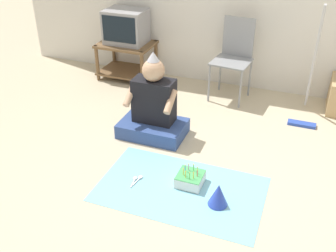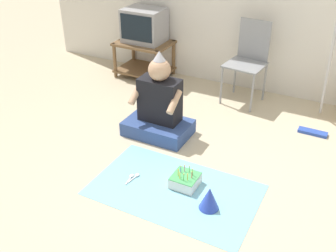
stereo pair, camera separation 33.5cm
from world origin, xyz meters
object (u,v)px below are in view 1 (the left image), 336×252
birthday_cake (190,179)px  folding_chair (234,53)px  dust_mop (309,88)px  party_hat_blue (218,195)px  tv (126,26)px  person_seated (153,109)px

birthday_cake → folding_chair: bearing=92.2°
dust_mop → party_hat_blue: (-0.50, -1.61, -0.27)m
birthday_cake → party_hat_blue: 0.32m
tv → folding_chair: size_ratio=0.54×
tv → person_seated: 1.53m
person_seated → party_hat_blue: size_ratio=4.55×
dust_mop → party_hat_blue: 1.71m
person_seated → tv: bearing=125.6°
party_hat_blue → folding_chair: bearing=100.2°
tv → birthday_cake: tv is taller
folding_chair → tv: bearing=176.7°
dust_mop → party_hat_blue: size_ratio=6.62×
folding_chair → person_seated: size_ratio=1.07×
person_seated → dust_mop: bearing=31.0°
folding_chair → birthday_cake: bearing=-87.8°
dust_mop → birthday_cake: bearing=-118.2°
birthday_cake → person_seated: bearing=133.0°
tv → folding_chair: bearing=-3.3°
birthday_cake → party_hat_blue: (0.28, -0.16, 0.05)m
tv → birthday_cake: bearing=-51.7°
person_seated → birthday_cake: size_ratio=4.02×
birthday_cake → dust_mop: bearing=61.8°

